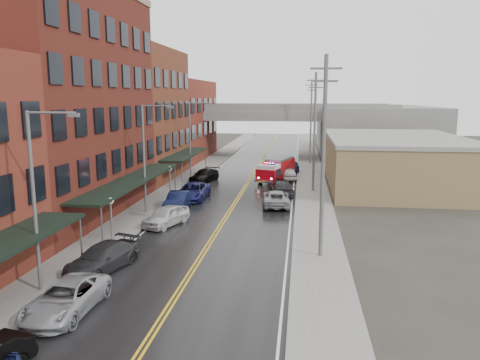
{
  "coord_description": "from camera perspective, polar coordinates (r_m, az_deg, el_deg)",
  "views": [
    {
      "loc": [
        5.9,
        -12.47,
        9.65
      ],
      "look_at": [
        1.07,
        24.3,
        3.0
      ],
      "focal_mm": 35.0,
      "sensor_mm": 36.0,
      "label": 1
    }
  ],
  "objects": [
    {
      "name": "road",
      "position": [
        43.95,
        -0.42,
        -2.5
      ],
      "size": [
        11.0,
        160.0,
        0.02
      ],
      "primitive_type": "cube",
      "color": "black",
      "rests_on": "ground"
    },
    {
      "name": "sidewalk_left",
      "position": [
        45.49,
        -9.57,
        -2.13
      ],
      "size": [
        3.0,
        160.0,
        0.15
      ],
      "primitive_type": "cube",
      "color": "slate",
      "rests_on": "ground"
    },
    {
      "name": "sidewalk_right",
      "position": [
        43.56,
        9.15,
        -2.66
      ],
      "size": [
        3.0,
        160.0,
        0.15
      ],
      "primitive_type": "cube",
      "color": "slate",
      "rests_on": "ground"
    },
    {
      "name": "curb_left",
      "position": [
        45.04,
        -7.56,
        -2.2
      ],
      "size": [
        0.3,
        160.0,
        0.15
      ],
      "primitive_type": "cube",
      "color": "gray",
      "rests_on": "ground"
    },
    {
      "name": "curb_right",
      "position": [
        43.54,
        6.98,
        -2.62
      ],
      "size": [
        0.3,
        160.0,
        0.15
      ],
      "primitive_type": "cube",
      "color": "gray",
      "rests_on": "ground"
    },
    {
      "name": "brick_building_b",
      "position": [
        40.34,
        -21.19,
        8.57
      ],
      "size": [
        9.0,
        20.0,
        18.0
      ],
      "primitive_type": "cube",
      "color": "#4E1F14",
      "rests_on": "ground"
    },
    {
      "name": "brick_building_c",
      "position": [
        56.38,
        -12.55,
        7.74
      ],
      "size": [
        9.0,
        15.0,
        15.0
      ],
      "primitive_type": "cube",
      "color": "brown",
      "rests_on": "ground"
    },
    {
      "name": "brick_building_far",
      "position": [
        73.13,
        -7.81,
        7.21
      ],
      "size": [
        9.0,
        20.0,
        12.0
      ],
      "primitive_type": "cube",
      "color": "maroon",
      "rests_on": "ground"
    },
    {
      "name": "tan_building",
      "position": [
        53.91,
        18.22,
        2.03
      ],
      "size": [
        14.0,
        22.0,
        5.0
      ],
      "primitive_type": "cube",
      "color": "olive",
      "rests_on": "ground"
    },
    {
      "name": "right_far_block",
      "position": [
        83.54,
        15.88,
        5.9
      ],
      "size": [
        18.0,
        30.0,
        8.0
      ],
      "primitive_type": "cube",
      "color": "slate",
      "rests_on": "ground"
    },
    {
      "name": "awning_1",
      "position": [
        38.49,
        -13.0,
        -0.06
      ],
      "size": [
        2.6,
        18.0,
        3.09
      ],
      "color": "black",
      "rests_on": "ground"
    },
    {
      "name": "awning_2",
      "position": [
        55.04,
        -6.66,
        3.14
      ],
      "size": [
        2.6,
        13.0,
        3.09
      ],
      "color": "black",
      "rests_on": "ground"
    },
    {
      "name": "globe_lamp_1",
      "position": [
        31.87,
        -15.48,
        -3.52
      ],
      "size": [
        0.44,
        0.44,
        3.12
      ],
      "color": "#59595B",
      "rests_on": "ground"
    },
    {
      "name": "globe_lamp_2",
      "position": [
        44.82,
        -8.55,
        0.63
      ],
      "size": [
        0.44,
        0.44,
        3.12
      ],
      "color": "#59595B",
      "rests_on": "ground"
    },
    {
      "name": "street_lamp_0",
      "position": [
        24.37,
        -23.41,
        -1.24
      ],
      "size": [
        2.64,
        0.22,
        9.0
      ],
      "color": "#59595B",
      "rests_on": "ground"
    },
    {
      "name": "street_lamp_1",
      "position": [
        38.79,
        -11.31,
        3.36
      ],
      "size": [
        2.64,
        0.22,
        9.0
      ],
      "color": "#59595B",
      "rests_on": "ground"
    },
    {
      "name": "street_lamp_2",
      "position": [
        54.11,
        -5.87,
        5.38
      ],
      "size": [
        2.64,
        0.22,
        9.0
      ],
      "color": "#59595B",
      "rests_on": "ground"
    },
    {
      "name": "utility_pole_0",
      "position": [
        27.7,
        10.13,
        3.07
      ],
      "size": [
        1.8,
        0.24,
        12.0
      ],
      "color": "#59595B",
      "rests_on": "ground"
    },
    {
      "name": "utility_pole_1",
      "position": [
        47.6,
        9.08,
        6.01
      ],
      "size": [
        1.8,
        0.24,
        12.0
      ],
      "color": "#59595B",
      "rests_on": "ground"
    },
    {
      "name": "utility_pole_2",
      "position": [
        67.56,
        8.65,
        7.22
      ],
      "size": [
        1.8,
        0.24,
        12.0
      ],
      "color": "#59595B",
      "rests_on": "ground"
    },
    {
      "name": "overpass",
      "position": [
        74.79,
        2.98,
        7.34
      ],
      "size": [
        40.0,
        10.0,
        7.5
      ],
      "color": "slate",
      "rests_on": "ground"
    },
    {
      "name": "fire_truck",
      "position": [
        54.08,
        4.43,
        1.36
      ],
      "size": [
        4.4,
        7.4,
        2.57
      ],
      "rotation": [
        0.0,
        0.0,
        -0.31
      ],
      "color": "#A50712",
      "rests_on": "ground"
    },
    {
      "name": "parked_car_left_2",
      "position": [
        23.02,
        -20.43,
        -13.35
      ],
      "size": [
        2.51,
        5.19,
        1.42
      ],
      "primitive_type": "imported",
      "rotation": [
        0.0,
        0.0,
        -0.03
      ],
      "color": "#95979C",
      "rests_on": "ground"
    },
    {
      "name": "parked_car_left_3",
      "position": [
        27.63,
        -16.42,
        -9.08
      ],
      "size": [
        3.4,
        5.46,
        1.48
      ],
      "primitive_type": "imported",
      "rotation": [
        0.0,
        0.0,
        -0.28
      ],
      "color": "#2A2A2C",
      "rests_on": "ground"
    },
    {
      "name": "parked_car_left_4",
      "position": [
        35.82,
        -9.01,
        -4.33
      ],
      "size": [
        3.17,
        4.81,
        1.52
      ],
      "primitive_type": "imported",
      "rotation": [
        0.0,
        0.0,
        -0.33
      ],
      "color": "silver",
      "rests_on": "ground"
    },
    {
      "name": "parked_car_left_5",
      "position": [
        40.7,
        -7.55,
        -2.53
      ],
      "size": [
        1.7,
        4.7,
        1.54
      ],
      "primitive_type": "imported",
      "rotation": [
        0.0,
        0.0,
        0.01
      ],
      "color": "#0E1533",
      "rests_on": "ground"
    },
    {
      "name": "parked_car_left_6",
      "position": [
        44.5,
        -5.81,
        -1.39
      ],
      "size": [
        2.61,
        5.62,
        1.56
      ],
      "primitive_type": "imported",
      "rotation": [
        0.0,
        0.0,
        -0.01
      ],
      "color": "#161852",
      "rests_on": "ground"
    },
    {
      "name": "parked_car_left_7",
      "position": [
        53.56,
        -4.37,
        0.54
      ],
      "size": [
        3.17,
        5.29,
        1.44
      ],
      "primitive_type": "imported",
      "rotation": [
        0.0,
        0.0,
        -0.25
      ],
      "color": "black",
      "rests_on": "ground"
    },
    {
      "name": "parked_car_right_0",
      "position": [
        41.69,
        4.4,
        -2.24
      ],
      "size": [
        2.82,
        5.35,
        1.43
      ],
      "primitive_type": "imported",
      "rotation": [
        0.0,
        0.0,
        3.23
      ],
      "color": "gray",
      "rests_on": "ground"
    },
    {
      "name": "parked_car_right_1",
      "position": [
        46.01,
        5.05,
        -1.0
      ],
      "size": [
        2.96,
        5.59,
        1.54
      ],
      "primitive_type": "imported",
      "rotation": [
        0.0,
        0.0,
        3.3
      ],
      "color": "black",
      "rests_on": "ground"
    },
    {
      "name": "parked_car_right_2",
      "position": [
        55.02,
        5.87,
        0.78
      ],
      "size": [
        2.44,
        4.51,
        1.46
      ],
      "primitive_type": "imported",
      "rotation": [
        0.0,
        0.0,
        3.32
      ],
      "color": "silver",
      "rests_on": "ground"
    },
    {
      "name": "parked_car_right_3",
      "position": [
        60.95,
        6.1,
        1.66
      ],
      "size": [
        2.5,
        4.47,
        1.39
      ],
      "primitive_type": "imported",
      "rotation": [
        0.0,
        0.0,
        3.4
      ],
      "color": "black",
      "rests_on": "ground"
    }
  ]
}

